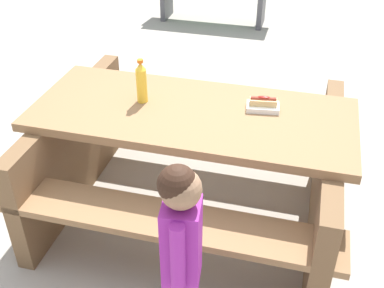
{
  "coord_description": "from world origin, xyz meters",
  "views": [
    {
      "loc": [
        0.68,
        -2.21,
        2.09
      ],
      "look_at": [
        0.0,
        0.0,
        0.52
      ],
      "focal_mm": 44.77,
      "sensor_mm": 36.0,
      "label": 1
    }
  ],
  "objects_px": {
    "soda_bottle": "(142,82)",
    "hotdog_tray": "(263,105)",
    "child_in_coat": "(181,244)",
    "picnic_table": "(192,155)"
  },
  "relations": [
    {
      "from": "soda_bottle",
      "to": "hotdog_tray",
      "type": "height_order",
      "value": "soda_bottle"
    },
    {
      "from": "hotdog_tray",
      "to": "child_in_coat",
      "type": "height_order",
      "value": "child_in_coat"
    },
    {
      "from": "soda_bottle",
      "to": "child_in_coat",
      "type": "xyz_separation_m",
      "value": [
        0.54,
        -0.94,
        -0.19
      ]
    },
    {
      "from": "picnic_table",
      "to": "hotdog_tray",
      "type": "xyz_separation_m",
      "value": [
        0.37,
        0.13,
        0.34
      ]
    },
    {
      "from": "picnic_table",
      "to": "hotdog_tray",
      "type": "bearing_deg",
      "value": 18.79
    },
    {
      "from": "hotdog_tray",
      "to": "child_in_coat",
      "type": "xyz_separation_m",
      "value": [
        -0.14,
        -1.05,
        -0.1
      ]
    },
    {
      "from": "child_in_coat",
      "to": "soda_bottle",
      "type": "bearing_deg",
      "value": 119.86
    },
    {
      "from": "soda_bottle",
      "to": "child_in_coat",
      "type": "height_order",
      "value": "child_in_coat"
    },
    {
      "from": "picnic_table",
      "to": "child_in_coat",
      "type": "height_order",
      "value": "child_in_coat"
    },
    {
      "from": "child_in_coat",
      "to": "picnic_table",
      "type": "bearing_deg",
      "value": 104.45
    }
  ]
}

